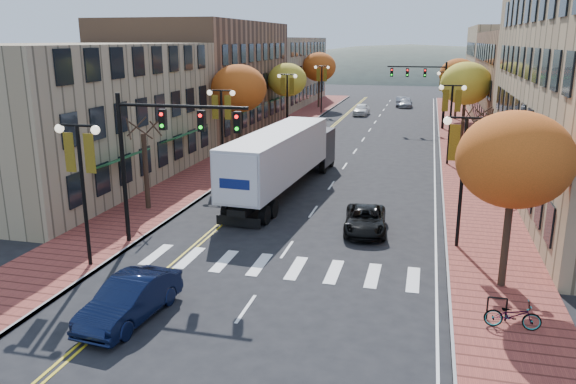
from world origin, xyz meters
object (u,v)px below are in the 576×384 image
Objects in this scene: navy_sedan at (130,299)px; bicycle at (513,315)px; semi_truck at (285,155)px; black_suv at (365,220)px.

navy_sedan is 12.71m from bicycle.
navy_sedan is (-0.99, -17.45, -1.61)m from semi_truck.
navy_sedan is 2.49× the size of bicycle.
black_suv is 10.57m from bicycle.
bicycle is at bearing -48.95° from semi_truck.
bicycle is (5.77, -8.86, 0.01)m from black_suv.
semi_truck is 17.56m from navy_sedan.
semi_truck is at bearing 92.34° from navy_sedan.
semi_truck reaches higher than navy_sedan.
navy_sedan is at bearing -89.25° from semi_truck.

